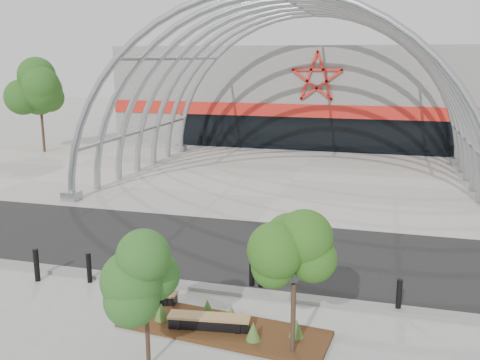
# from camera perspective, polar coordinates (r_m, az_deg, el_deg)

# --- Properties ---
(ground) EXTENTS (140.00, 140.00, 0.00)m
(ground) POSITION_cam_1_polar(r_m,az_deg,el_deg) (17.51, -3.54, -11.22)
(ground) COLOR gray
(ground) RESTS_ON ground
(road) EXTENTS (140.00, 7.00, 0.02)m
(road) POSITION_cam_1_polar(r_m,az_deg,el_deg) (20.59, -0.37, -7.34)
(road) COLOR black
(road) RESTS_ON ground
(forecourt) EXTENTS (60.00, 17.00, 0.04)m
(forecourt) POSITION_cam_1_polar(r_m,az_deg,el_deg) (31.84, 5.49, -0.01)
(forecourt) COLOR #A59F94
(forecourt) RESTS_ON ground
(kerb) EXTENTS (60.00, 0.50, 0.12)m
(kerb) POSITION_cam_1_polar(r_m,az_deg,el_deg) (17.27, -3.81, -11.36)
(kerb) COLOR slate
(kerb) RESTS_ON ground
(arena_building) EXTENTS (34.00, 15.24, 8.00)m
(arena_building) POSITION_cam_1_polar(r_m,az_deg,el_deg) (48.91, 9.30, 9.15)
(arena_building) COLOR slate
(arena_building) RESTS_ON ground
(vault_canopy) EXTENTS (20.80, 15.80, 20.36)m
(vault_canopy) POSITION_cam_1_polar(r_m,az_deg,el_deg) (31.84, 5.49, -0.02)
(vault_canopy) COLOR #979DA1
(vault_canopy) RESTS_ON ground
(planting_bed) EXTENTS (5.82, 2.32, 0.60)m
(planting_bed) POSITION_cam_1_polar(r_m,az_deg,el_deg) (14.90, -2.07, -15.18)
(planting_bed) COLOR #3A200D
(planting_bed) RESTS_ON ground
(street_tree_0) EXTENTS (1.45, 1.45, 3.31)m
(street_tree_0) POSITION_cam_1_polar(r_m,az_deg,el_deg) (12.57, -10.12, -9.68)
(street_tree_0) COLOR black
(street_tree_0) RESTS_ON ground
(street_tree_1) EXTENTS (1.55, 1.55, 3.66)m
(street_tree_1) POSITION_cam_1_polar(r_m,az_deg,el_deg) (12.79, 5.85, -7.90)
(street_tree_1) COLOR #2F2018
(street_tree_1) RESTS_ON ground
(bench_0) EXTENTS (2.07, 0.55, 0.43)m
(bench_0) POSITION_cam_1_polar(r_m,az_deg,el_deg) (16.49, -10.24, -12.21)
(bench_0) COLOR black
(bench_0) RESTS_ON ground
(bench_1) EXTENTS (2.24, 0.77, 0.46)m
(bench_1) POSITION_cam_1_polar(r_m,az_deg,el_deg) (14.79, -3.31, -15.06)
(bench_1) COLOR black
(bench_1) RESTS_ON ground
(bollard_0) EXTENTS (0.18, 0.18, 1.10)m
(bollard_0) POSITION_cam_1_polar(r_m,az_deg,el_deg) (18.85, -20.88, -8.46)
(bollard_0) COLOR black
(bollard_0) RESTS_ON ground
(bollard_1) EXTENTS (0.16, 0.16, 1.00)m
(bollard_1) POSITION_cam_1_polar(r_m,az_deg,el_deg) (18.22, -15.80, -9.00)
(bollard_1) COLOR black
(bollard_1) RESTS_ON ground
(bollard_2) EXTENTS (0.17, 0.17, 1.05)m
(bollard_2) POSITION_cam_1_polar(r_m,az_deg,el_deg) (17.19, 2.25, -9.76)
(bollard_2) COLOR black
(bollard_2) RESTS_ON ground
(bollard_3) EXTENTS (0.17, 0.17, 1.06)m
(bollard_3) POSITION_cam_1_polar(r_m,az_deg,el_deg) (17.28, 1.27, -9.62)
(bollard_3) COLOR black
(bollard_3) RESTS_ON ground
(bollard_4) EXTENTS (0.16, 0.16, 0.99)m
(bollard_4) POSITION_cam_1_polar(r_m,az_deg,el_deg) (16.32, 16.59, -11.75)
(bollard_4) COLOR black
(bollard_4) RESTS_ON ground
(bg_tree_0) EXTENTS (3.00, 3.00, 6.45)m
(bg_tree_0) POSITION_cam_1_polar(r_m,az_deg,el_deg) (43.29, -20.60, 8.87)
(bg_tree_0) COLOR black
(bg_tree_0) RESTS_ON ground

